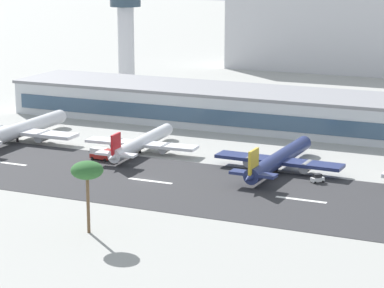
{
  "coord_description": "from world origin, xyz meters",
  "views": [
    {
      "loc": [
        91.06,
        -174.84,
        55.54
      ],
      "look_at": [
        2.51,
        23.27,
        4.47
      ],
      "focal_mm": 77.3,
      "sensor_mm": 36.0,
      "label": 1
    }
  ],
  "objects_px": {
    "airliner_red_tail_gate_1": "(140,143)",
    "palm_tree_2": "(87,171)",
    "terminal_building": "(275,110)",
    "service_baggage_tug_1": "(317,178)",
    "airliner_blue_tail_gate_0": "(18,131)",
    "airliner_gold_tail_gate_2": "(277,160)",
    "service_box_truck_0": "(101,154)",
    "distant_hotel_block": "(333,34)",
    "control_tower": "(126,27)"
  },
  "relations": [
    {
      "from": "control_tower",
      "to": "airliner_red_tail_gate_1",
      "type": "distance_m",
      "value": 115.52
    },
    {
      "from": "terminal_building",
      "to": "airliner_blue_tail_gate_0",
      "type": "bearing_deg",
      "value": -141.53
    },
    {
      "from": "airliner_blue_tail_gate_0",
      "to": "distant_hotel_block",
      "type": "bearing_deg",
      "value": -15.21
    },
    {
      "from": "control_tower",
      "to": "airliner_red_tail_gate_1",
      "type": "height_order",
      "value": "control_tower"
    },
    {
      "from": "service_baggage_tug_1",
      "to": "airliner_red_tail_gate_1",
      "type": "bearing_deg",
      "value": -58.93
    },
    {
      "from": "control_tower",
      "to": "airliner_gold_tail_gate_2",
      "type": "relative_size",
      "value": 0.88
    },
    {
      "from": "control_tower",
      "to": "service_baggage_tug_1",
      "type": "bearing_deg",
      "value": -43.95
    },
    {
      "from": "service_box_truck_0",
      "to": "palm_tree_2",
      "type": "distance_m",
      "value": 60.24
    },
    {
      "from": "airliner_red_tail_gate_1",
      "to": "service_box_truck_0",
      "type": "distance_m",
      "value": 12.84
    },
    {
      "from": "control_tower",
      "to": "distant_hotel_block",
      "type": "xyz_separation_m",
      "value": [
        64.66,
        82.9,
        -7.76
      ]
    },
    {
      "from": "airliner_red_tail_gate_1",
      "to": "service_baggage_tug_1",
      "type": "xyz_separation_m",
      "value": [
        53.7,
        -9.19,
        -1.72
      ]
    },
    {
      "from": "airliner_gold_tail_gate_2",
      "to": "service_baggage_tug_1",
      "type": "distance_m",
      "value": 13.68
    },
    {
      "from": "terminal_building",
      "to": "distant_hotel_block",
      "type": "bearing_deg",
      "value": 96.91
    },
    {
      "from": "terminal_building",
      "to": "distant_hotel_block",
      "type": "height_order",
      "value": "distant_hotel_block"
    },
    {
      "from": "terminal_building",
      "to": "service_box_truck_0",
      "type": "bearing_deg",
      "value": -116.4
    },
    {
      "from": "airliner_blue_tail_gate_0",
      "to": "service_baggage_tug_1",
      "type": "bearing_deg",
      "value": -95.02
    },
    {
      "from": "control_tower",
      "to": "service_box_truck_0",
      "type": "bearing_deg",
      "value": -64.82
    },
    {
      "from": "airliner_gold_tail_gate_2",
      "to": "service_baggage_tug_1",
      "type": "relative_size",
      "value": 13.03
    },
    {
      "from": "airliner_gold_tail_gate_2",
      "to": "palm_tree_2",
      "type": "xyz_separation_m",
      "value": [
        -19.83,
        -60.31,
        9.78
      ]
    },
    {
      "from": "airliner_blue_tail_gate_0",
      "to": "service_box_truck_0",
      "type": "xyz_separation_m",
      "value": [
        33.78,
        -9.09,
        -1.49
      ]
    },
    {
      "from": "palm_tree_2",
      "to": "terminal_building",
      "type": "bearing_deg",
      "value": 89.07
    },
    {
      "from": "airliner_gold_tail_gate_2",
      "to": "service_box_truck_0",
      "type": "relative_size",
      "value": 7.3
    },
    {
      "from": "distant_hotel_block",
      "to": "airliner_blue_tail_gate_0",
      "type": "height_order",
      "value": "distant_hotel_block"
    },
    {
      "from": "airliner_red_tail_gate_1",
      "to": "palm_tree_2",
      "type": "bearing_deg",
      "value": -164.47
    },
    {
      "from": "airliner_blue_tail_gate_0",
      "to": "airliner_gold_tail_gate_2",
      "type": "height_order",
      "value": "airliner_blue_tail_gate_0"
    },
    {
      "from": "airliner_gold_tail_gate_2",
      "to": "service_box_truck_0",
      "type": "xyz_separation_m",
      "value": [
        -47.47,
        -7.93,
        -1.22
      ]
    },
    {
      "from": "control_tower",
      "to": "palm_tree_2",
      "type": "bearing_deg",
      "value": -63.95
    },
    {
      "from": "airliner_blue_tail_gate_0",
      "to": "airliner_red_tail_gate_1",
      "type": "relative_size",
      "value": 1.18
    },
    {
      "from": "airliner_blue_tail_gate_0",
      "to": "service_box_truck_0",
      "type": "height_order",
      "value": "airliner_blue_tail_gate_0"
    },
    {
      "from": "control_tower",
      "to": "airliner_blue_tail_gate_0",
      "type": "bearing_deg",
      "value": -80.07
    },
    {
      "from": "control_tower",
      "to": "palm_tree_2",
      "type": "distance_m",
      "value": 180.18
    },
    {
      "from": "terminal_building",
      "to": "service_baggage_tug_1",
      "type": "distance_m",
      "value": 64.88
    },
    {
      "from": "distant_hotel_block",
      "to": "airliner_gold_tail_gate_2",
      "type": "distance_m",
      "value": 187.77
    },
    {
      "from": "distant_hotel_block",
      "to": "palm_tree_2",
      "type": "relative_size",
      "value": 6.63
    },
    {
      "from": "terminal_building",
      "to": "airliner_blue_tail_gate_0",
      "type": "distance_m",
      "value": 80.79
    },
    {
      "from": "distant_hotel_block",
      "to": "airliner_red_tail_gate_1",
      "type": "bearing_deg",
      "value": -92.34
    },
    {
      "from": "service_box_truck_0",
      "to": "palm_tree_2",
      "type": "xyz_separation_m",
      "value": [
        27.64,
        -52.38,
        11.0
      ]
    },
    {
      "from": "airliner_red_tail_gate_1",
      "to": "service_baggage_tug_1",
      "type": "bearing_deg",
      "value": -102.95
    },
    {
      "from": "airliner_blue_tail_gate_0",
      "to": "terminal_building",
      "type": "bearing_deg",
      "value": -52.29
    },
    {
      "from": "service_baggage_tug_1",
      "to": "palm_tree_2",
      "type": "relative_size",
      "value": 0.23
    },
    {
      "from": "distant_hotel_block",
      "to": "service_box_truck_0",
      "type": "bearing_deg",
      "value": -93.98
    },
    {
      "from": "service_box_truck_0",
      "to": "service_baggage_tug_1",
      "type": "distance_m",
      "value": 59.74
    },
    {
      "from": "airliner_blue_tail_gate_0",
      "to": "service_baggage_tug_1",
      "type": "height_order",
      "value": "airliner_blue_tail_gate_0"
    },
    {
      "from": "terminal_building",
      "to": "service_baggage_tug_1",
      "type": "relative_size",
      "value": 52.33
    },
    {
      "from": "terminal_building",
      "to": "distant_hotel_block",
      "type": "relative_size",
      "value": 1.85
    },
    {
      "from": "airliner_blue_tail_gate_0",
      "to": "airliner_gold_tail_gate_2",
      "type": "xyz_separation_m",
      "value": [
        81.25,
        -1.15,
        -0.27
      ]
    },
    {
      "from": "distant_hotel_block",
      "to": "service_baggage_tug_1",
      "type": "relative_size",
      "value": 28.32
    },
    {
      "from": "distant_hotel_block",
      "to": "airliner_red_tail_gate_1",
      "type": "distance_m",
      "value": 181.45
    },
    {
      "from": "airliner_gold_tail_gate_2",
      "to": "palm_tree_2",
      "type": "distance_m",
      "value": 64.24
    },
    {
      "from": "distant_hotel_block",
      "to": "airliner_gold_tail_gate_2",
      "type": "relative_size",
      "value": 2.17
    }
  ]
}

